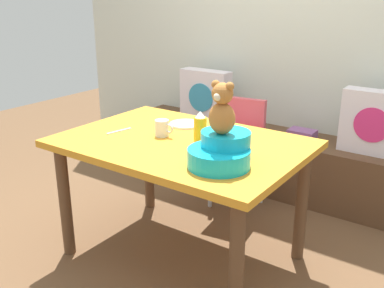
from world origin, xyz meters
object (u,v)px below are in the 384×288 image
(book_stack, at_px, (302,134))
(ketchup_bottle, at_px, (200,129))
(pillow_floral_right, at_px, (375,123))
(dining_table, at_px, (182,157))
(cell_phone, at_px, (225,135))
(pillow_floral_left, at_px, (205,96))
(coffee_mug, at_px, (163,128))
(dinner_plate_near, at_px, (186,124))
(infant_seat_teal, at_px, (221,151))
(highchair, at_px, (238,139))
(teddy_bear, at_px, (222,109))

(book_stack, height_order, ketchup_bottle, ketchup_bottle)
(pillow_floral_right, xyz_separation_m, dining_table, (-0.75, -1.20, -0.04))
(pillow_floral_right, height_order, cell_phone, pillow_floral_right)
(pillow_floral_left, bearing_deg, book_stack, 1.38)
(coffee_mug, relative_size, dinner_plate_near, 0.60)
(infant_seat_teal, distance_m, cell_phone, 0.46)
(dining_table, distance_m, dinner_plate_near, 0.32)
(highchair, height_order, coffee_mug, coffee_mug)
(infant_seat_teal, height_order, coffee_mug, infant_seat_teal)
(highchair, distance_m, teddy_bear, 1.19)
(highchair, relative_size, infant_seat_teal, 2.39)
(pillow_floral_right, bearing_deg, dining_table, -121.90)
(teddy_bear, distance_m, ketchup_bottle, 0.38)
(book_stack, relative_size, coffee_mug, 1.67)
(book_stack, xyz_separation_m, highchair, (-0.31, -0.44, 0.03))
(teddy_bear, height_order, coffee_mug, teddy_bear)
(pillow_floral_left, bearing_deg, pillow_floral_right, 0.00)
(dining_table, relative_size, dinner_plate_near, 6.74)
(highchair, bearing_deg, cell_phone, -68.26)
(pillow_floral_left, height_order, dinner_plate_near, pillow_floral_left)
(dinner_plate_near, xyz_separation_m, cell_phone, (0.31, -0.04, -0.00))
(pillow_floral_right, relative_size, cell_phone, 3.06)
(pillow_floral_left, xyz_separation_m, infant_seat_teal, (1.01, -1.39, 0.13))
(infant_seat_teal, height_order, cell_phone, infant_seat_teal)
(dining_table, xyz_separation_m, infant_seat_teal, (0.38, -0.19, 0.17))
(dining_table, distance_m, coffee_mug, 0.20)
(book_stack, xyz_separation_m, ketchup_bottle, (-0.12, -1.21, 0.33))
(pillow_floral_right, distance_m, book_stack, 0.55)
(book_stack, distance_m, ketchup_bottle, 1.26)
(ketchup_bottle, bearing_deg, dinner_plate_near, 138.44)
(book_stack, relative_size, infant_seat_teal, 0.61)
(dining_table, bearing_deg, coffee_mug, 178.53)
(infant_seat_teal, bearing_deg, book_stack, 95.68)
(cell_phone, bearing_deg, highchair, -20.43)
(dinner_plate_near, bearing_deg, book_stack, 67.93)
(highchair, distance_m, cell_phone, 0.66)
(dining_table, xyz_separation_m, teddy_bear, (0.38, -0.19, 0.38))
(highchair, xyz_separation_m, infant_seat_teal, (0.45, -0.98, 0.29))
(pillow_floral_right, height_order, teddy_bear, teddy_bear)
(pillow_floral_right, xyz_separation_m, ketchup_bottle, (-0.63, -1.19, 0.15))
(infant_seat_teal, xyz_separation_m, teddy_bear, (0.00, -0.00, 0.21))
(pillow_floral_right, relative_size, dinner_plate_near, 2.20)
(pillow_floral_left, height_order, infant_seat_teal, same)
(dining_table, height_order, infant_seat_teal, infant_seat_teal)
(pillow_floral_left, bearing_deg, dinner_plate_near, -63.20)
(dining_table, xyz_separation_m, highchair, (-0.07, 0.79, -0.12))
(teddy_bear, relative_size, dinner_plate_near, 1.25)
(highchair, xyz_separation_m, teddy_bear, (0.45, -0.98, 0.50))
(pillow_floral_right, distance_m, ketchup_bottle, 1.36)
(book_stack, xyz_separation_m, teddy_bear, (0.14, -1.42, 0.52))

